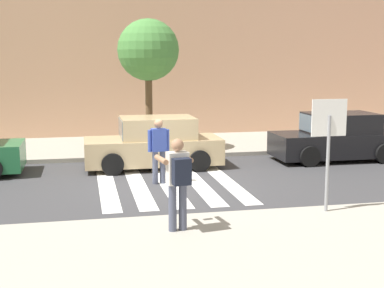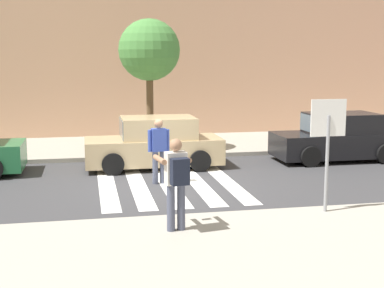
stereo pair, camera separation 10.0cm
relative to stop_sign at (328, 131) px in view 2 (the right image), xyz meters
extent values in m
plane|color=#38383A|center=(-2.76, 3.58, -1.84)|extent=(120.00, 120.00, 0.00)
cube|color=#9E998C|center=(-2.76, -2.62, -1.77)|extent=(60.00, 6.00, 0.14)
cube|color=#9E998C|center=(-2.76, 9.58, -1.77)|extent=(60.00, 4.80, 0.14)
cube|color=tan|center=(-2.76, 13.98, 1.30)|extent=(56.00, 4.00, 6.28)
cube|color=silver|center=(-4.36, 3.78, -1.84)|extent=(0.44, 5.20, 0.01)
cube|color=silver|center=(-3.56, 3.78, -1.84)|extent=(0.44, 5.20, 0.01)
cube|color=silver|center=(-2.76, 3.78, -1.84)|extent=(0.44, 5.20, 0.01)
cube|color=silver|center=(-1.96, 3.78, -1.84)|extent=(0.44, 5.20, 0.01)
cube|color=silver|center=(-1.16, 3.78, -1.84)|extent=(0.44, 5.20, 0.01)
cylinder|color=gray|center=(0.00, -0.02, -0.69)|extent=(0.07, 0.07, 2.01)
cube|color=white|center=(0.00, 0.00, 0.26)|extent=(0.76, 0.03, 0.76)
cube|color=red|center=(0.00, 0.02, 0.26)|extent=(0.66, 0.02, 0.66)
cylinder|color=#474C60|center=(-3.37, -0.65, -1.26)|extent=(0.15, 0.15, 0.88)
cylinder|color=#474C60|center=(-3.17, -0.62, -1.26)|extent=(0.15, 0.15, 0.88)
cube|color=silver|center=(-3.27, -0.63, -0.52)|extent=(0.41, 0.29, 0.60)
sphere|color=#A37556|center=(-3.27, -0.63, -0.09)|extent=(0.23, 0.23, 0.23)
cylinder|color=#A37556|center=(-3.54, -0.45, -0.39)|extent=(0.19, 0.59, 0.10)
cylinder|color=#A37556|center=(-3.06, -0.38, -0.39)|extent=(0.19, 0.59, 0.10)
cube|color=black|center=(-3.33, -0.24, -0.36)|extent=(0.15, 0.12, 0.10)
cube|color=black|center=(-3.23, -0.86, -0.54)|extent=(0.35, 0.25, 0.48)
cylinder|color=#474C60|center=(-3.09, 3.74, -1.40)|extent=(0.15, 0.15, 0.88)
cylinder|color=#474C60|center=(-2.89, 3.76, -1.40)|extent=(0.15, 0.15, 0.88)
cube|color=#33479E|center=(-2.99, 3.75, -0.66)|extent=(0.40, 0.27, 0.60)
sphere|color=#A37556|center=(-2.99, 3.75, -0.23)|extent=(0.23, 0.23, 0.23)
cylinder|color=#33479E|center=(-3.23, 3.73, -0.68)|extent=(0.10, 0.10, 0.58)
cylinder|color=#33479E|center=(-2.75, 3.77, -0.68)|extent=(0.10, 0.10, 0.58)
cylinder|color=black|center=(-7.43, 6.73, -1.52)|extent=(0.64, 0.22, 0.64)
cube|color=tan|center=(-2.86, 5.88, -1.31)|extent=(4.10, 1.70, 0.76)
cube|color=tan|center=(-2.71, 5.88, -0.61)|extent=(2.20, 1.56, 0.64)
cube|color=slate|center=(-3.78, 5.88, -0.61)|extent=(0.10, 1.50, 0.54)
cube|color=slate|center=(-1.74, 5.88, -0.61)|extent=(0.10, 1.50, 0.51)
cylinder|color=black|center=(-4.14, 5.03, -1.52)|extent=(0.64, 0.22, 0.64)
cylinder|color=black|center=(-4.14, 6.73, -1.52)|extent=(0.64, 0.22, 0.64)
cylinder|color=black|center=(-1.59, 5.03, -1.52)|extent=(0.64, 0.22, 0.64)
cylinder|color=black|center=(-1.59, 6.73, -1.52)|extent=(0.64, 0.22, 0.64)
cube|color=black|center=(3.15, 5.88, -1.31)|extent=(4.10, 1.70, 0.76)
cube|color=black|center=(3.30, 5.88, -0.61)|extent=(2.20, 1.56, 0.64)
cube|color=slate|center=(2.23, 5.88, -0.61)|extent=(0.10, 1.50, 0.54)
cube|color=slate|center=(4.27, 5.88, -0.61)|extent=(0.10, 1.50, 0.51)
cylinder|color=black|center=(1.88, 5.03, -1.52)|extent=(0.64, 0.22, 0.64)
cylinder|color=black|center=(1.88, 6.73, -1.52)|extent=(0.64, 0.22, 0.64)
cylinder|color=black|center=(4.42, 6.73, -1.52)|extent=(0.64, 0.22, 0.64)
cylinder|color=brown|center=(-2.69, 8.12, -0.29)|extent=(0.24, 0.24, 2.82)
sphere|color=#47843D|center=(-2.69, 8.12, 1.75)|extent=(2.08, 2.08, 2.08)
camera|label=1|loc=(-4.95, -10.05, 1.46)|focal=50.00mm
camera|label=2|loc=(-4.85, -10.07, 1.46)|focal=50.00mm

